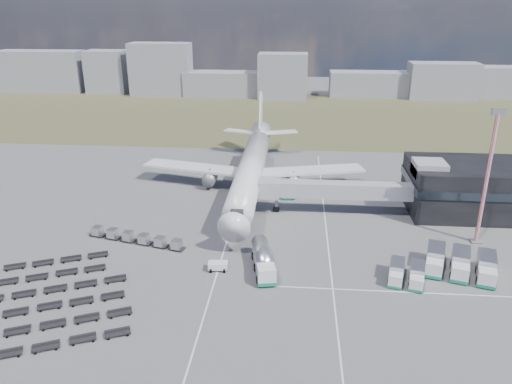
{
  "coord_description": "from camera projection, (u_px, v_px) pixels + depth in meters",
  "views": [
    {
      "loc": [
        9.91,
        -73.04,
        40.55
      ],
      "look_at": [
        2.04,
        20.77,
        4.0
      ],
      "focal_mm": 35.0,
      "sensor_mm": 36.0,
      "label": 1
    }
  ],
  "objects": [
    {
      "name": "pushback_tug",
      "position": [
        218.0,
        266.0,
        79.53
      ],
      "size": [
        3.18,
        1.94,
        1.4
      ],
      "primitive_type": "cube",
      "rotation": [
        0.0,
        0.0,
        0.07
      ],
      "color": "silver",
      "rests_on": "ground"
    },
    {
      "name": "terminal",
      "position": [
        484.0,
        187.0,
        99.94
      ],
      "size": [
        30.4,
        16.4,
        11.0
      ],
      "color": "black",
      "rests_on": "ground"
    },
    {
      "name": "uld_row",
      "position": [
        136.0,
        238.0,
        88.33
      ],
      "size": [
        18.56,
        6.33,
        1.71
      ],
      "rotation": [
        0.0,
        0.0,
        -0.26
      ],
      "color": "black",
      "rests_on": "ground"
    },
    {
      "name": "fuel_tanker",
      "position": [
        263.0,
        260.0,
        79.27
      ],
      "size": [
        4.85,
        11.56,
        3.63
      ],
      "rotation": [
        0.0,
        0.0,
        0.18
      ],
      "color": "silver",
      "rests_on": "ground"
    },
    {
      "name": "catering_truck",
      "position": [
        288.0,
        189.0,
        109.76
      ],
      "size": [
        3.27,
        6.74,
        2.99
      ],
      "rotation": [
        0.0,
        0.0,
        0.09
      ],
      "color": "silver",
      "rests_on": "ground"
    },
    {
      "name": "airliner",
      "position": [
        251.0,
        168.0,
        111.46
      ],
      "size": [
        51.59,
        64.53,
        17.62
      ],
      "color": "silver",
      "rests_on": "ground"
    },
    {
      "name": "service_trucks_near",
      "position": [
        407.0,
        274.0,
        76.14
      ],
      "size": [
        6.42,
        7.17,
        2.48
      ],
      "rotation": [
        0.0,
        0.0,
        -0.24
      ],
      "color": "silver",
      "rests_on": "ground"
    },
    {
      "name": "grass_strip",
      "position": [
        271.0,
        115.0,
        185.48
      ],
      "size": [
        420.0,
        90.0,
        0.01
      ],
      "primitive_type": "cube",
      "color": "brown",
      "rests_on": "ground"
    },
    {
      "name": "skyline",
      "position": [
        276.0,
        76.0,
        220.17
      ],
      "size": [
        296.56,
        23.48,
        22.61
      ],
      "color": "gray",
      "rests_on": "ground"
    },
    {
      "name": "jet_bridge",
      "position": [
        325.0,
        190.0,
        99.2
      ],
      "size": [
        30.3,
        3.8,
        7.05
      ],
      "color": "#939399",
      "rests_on": "ground"
    },
    {
      "name": "floodlight_mast",
      "position": [
        487.0,
        178.0,
        84.68
      ],
      "size": [
        2.25,
        1.86,
        24.09
      ],
      "rotation": [
        0.0,
        0.0,
        0.04
      ],
      "color": "red",
      "rests_on": "ground"
    },
    {
      "name": "ground",
      "position": [
        233.0,
        259.0,
        83.3
      ],
      "size": [
        420.0,
        420.0,
        0.0
      ],
      "primitive_type": "plane",
      "color": "#565659",
      "rests_on": "ground"
    },
    {
      "name": "baggage_dollies",
      "position": [
        34.0,
        302.0,
        70.8
      ],
      "size": [
        31.47,
        31.75,
        0.78
      ],
      "rotation": [
        0.0,
        0.0,
        0.41
      ],
      "color": "black",
      "rests_on": "ground"
    },
    {
      "name": "service_trucks_far",
      "position": [
        460.0,
        264.0,
        78.35
      ],
      "size": [
        11.99,
        10.31,
        3.11
      ],
      "rotation": [
        0.0,
        0.0,
        -0.29
      ],
      "color": "silver",
      "rests_on": "ground"
    },
    {
      "name": "lane_markings",
      "position": [
        292.0,
        252.0,
        85.32
      ],
      "size": [
        47.12,
        110.0,
        0.01
      ],
      "color": "silver",
      "rests_on": "ground"
    }
  ]
}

